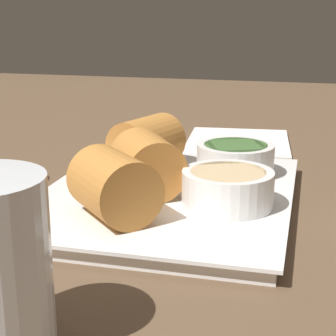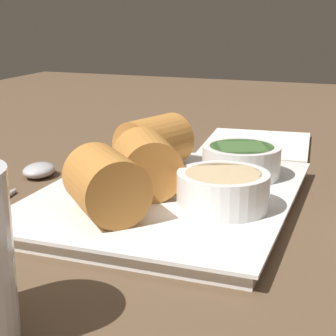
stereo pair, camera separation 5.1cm
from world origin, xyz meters
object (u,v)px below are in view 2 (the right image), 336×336
dipping_bowl_near (223,189)px  dipping_bowl_far (241,160)px  serving_plate (168,198)px  spoon (32,175)px  napkin (257,145)px

dipping_bowl_near → dipping_bowl_far: same height
serving_plate → spoon: (-2.16, -16.30, -0.06)cm
dipping_bowl_near → napkin: dipping_bowl_near is taller
spoon → napkin: (-23.38, 19.50, -0.40)cm
dipping_bowl_near → spoon: dipping_bowl_near is taller
napkin → serving_plate: bearing=-7.1°
serving_plate → dipping_bowl_far: dipping_bowl_far is taller
serving_plate → dipping_bowl_far: size_ratio=3.62×
dipping_bowl_near → napkin: size_ratio=0.46×
serving_plate → napkin: 25.75cm
serving_plate → napkin: bearing=172.9°
dipping_bowl_far → spoon: (4.77, -21.60, -2.50)cm
dipping_bowl_near → spoon: (-4.94, -22.27, -2.50)cm
serving_plate → dipping_bowl_near: 7.02cm
dipping_bowl_near → napkin: bearing=-174.4°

